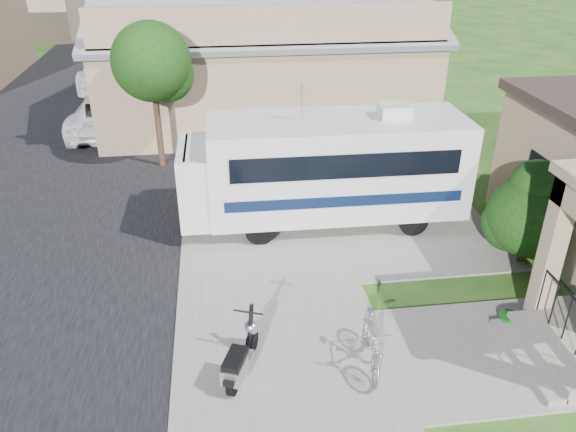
{
  "coord_description": "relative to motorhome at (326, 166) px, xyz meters",
  "views": [
    {
      "loc": [
        -1.93,
        -8.46,
        7.14
      ],
      "look_at": [
        -0.5,
        2.5,
        1.3
      ],
      "focal_mm": 35.0,
      "sensor_mm": 36.0,
      "label": 1
    }
  ],
  "objects": [
    {
      "name": "ground",
      "position": [
        -0.74,
        -4.54,
        -1.58
      ],
      "size": [
        120.0,
        120.0,
        0.0
      ],
      "primitive_type": "plane",
      "color": "#1B4211"
    },
    {
      "name": "street_slab",
      "position": [
        -8.24,
        5.46,
        -1.57
      ],
      "size": [
        9.0,
        80.0,
        0.02
      ],
      "primitive_type": "cube",
      "color": "black",
      "rests_on": "ground"
    },
    {
      "name": "sidewalk_slab",
      "position": [
        -1.74,
        5.46,
        -1.55
      ],
      "size": [
        4.0,
        80.0,
        0.06
      ],
      "primitive_type": "cube",
      "color": "slate",
      "rests_on": "ground"
    },
    {
      "name": "driveway_slab",
      "position": [
        0.76,
        -0.04,
        -1.56
      ],
      "size": [
        7.0,
        6.0,
        0.05
      ],
      "primitive_type": "cube",
      "color": "slate",
      "rests_on": "ground"
    },
    {
      "name": "walk_slab",
      "position": [
        2.26,
        -5.54,
        -1.56
      ],
      "size": [
        4.0,
        3.0,
        0.05
      ],
      "primitive_type": "cube",
      "color": "slate",
      "rests_on": "ground"
    },
    {
      "name": "warehouse",
      "position": [
        -0.74,
        9.43,
        0.4
      ],
      "size": [
        12.5,
        8.4,
        5.04
      ],
      "color": "#846E52",
      "rests_on": "ground"
    },
    {
      "name": "distant_bldg_near",
      "position": [
        -15.74,
        29.46,
        0.02
      ],
      "size": [
        8.0,
        7.0,
        3.2
      ],
      "primitive_type": "cube",
      "color": "#846E52",
      "rests_on": "ground"
    },
    {
      "name": "street_tree_a",
      "position": [
        -4.44,
        4.51,
        1.66
      ],
      "size": [
        2.44,
        2.4,
        4.58
      ],
      "color": "#311F15",
      "rests_on": "ground"
    },
    {
      "name": "street_tree_b",
      "position": [
        -4.44,
        14.51,
        1.81
      ],
      "size": [
        2.44,
        2.4,
        4.73
      ],
      "color": "#311F15",
      "rests_on": "ground"
    },
    {
      "name": "motorhome",
      "position": [
        0.0,
        0.0,
        0.0
      ],
      "size": [
        7.23,
        2.43,
        3.69
      ],
      "rotation": [
        0.0,
        0.0,
        -0.01
      ],
      "color": "beige",
      "rests_on": "ground"
    },
    {
      "name": "shrub",
      "position": [
        4.24,
        -2.53,
        -0.28
      ],
      "size": [
        2.08,
        1.99,
        2.56
      ],
      "color": "#311F15",
      "rests_on": "ground"
    },
    {
      "name": "scooter",
      "position": [
        -2.53,
        -5.54,
        -1.12
      ],
      "size": [
        0.82,
        1.5,
        1.02
      ],
      "rotation": [
        0.0,
        0.0,
        -0.37
      ],
      "color": "black",
      "rests_on": "ground"
    },
    {
      "name": "bicycle",
      "position": [
        -0.23,
        -5.57,
        -1.08
      ],
      "size": [
        0.66,
        1.73,
        1.02
      ],
      "primitive_type": "imported",
      "rotation": [
        0.0,
        0.0,
        -0.11
      ],
      "color": "#9B99A0",
      "rests_on": "ground"
    },
    {
      "name": "pickup_truck",
      "position": [
        -6.67,
        8.35,
        -0.84
      ],
      "size": [
        2.62,
        5.45,
        1.5
      ],
      "primitive_type": "imported",
      "rotation": [
        0.0,
        0.0,
        3.12
      ],
      "color": "white",
      "rests_on": "ground"
    },
    {
      "name": "van",
      "position": [
        -7.25,
        15.5,
        -0.61
      ],
      "size": [
        3.51,
        6.97,
        1.94
      ],
      "primitive_type": "imported",
      "rotation": [
        0.0,
        0.0,
        -0.12
      ],
      "color": "white",
      "rests_on": "ground"
    },
    {
      "name": "garden_hose",
      "position": [
        2.83,
        -4.77,
        -1.49
      ],
      "size": [
        0.43,
        0.43,
        0.19
      ],
      "primitive_type": "cylinder",
      "color": "#125A14",
      "rests_on": "ground"
    }
  ]
}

